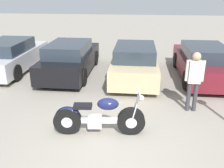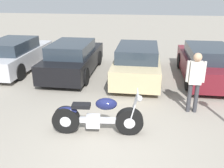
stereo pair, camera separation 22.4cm
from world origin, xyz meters
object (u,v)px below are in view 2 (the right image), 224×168
(parked_car_silver, at_px, (15,55))
(parked_car_maroon, at_px, (206,63))
(parked_car_champagne, at_px, (137,62))
(motorcycle, at_px, (97,117))
(person_standing, at_px, (195,78))
(parked_car_black, at_px, (73,58))

(parked_car_silver, xyz_separation_m, parked_car_maroon, (7.97, -0.15, 0.00))
(parked_car_champagne, bearing_deg, parked_car_maroon, 4.60)
(motorcycle, xyz_separation_m, person_standing, (2.51, 1.50, 0.62))
(parked_car_black, distance_m, parked_car_champagne, 2.66)
(person_standing, bearing_deg, parked_car_black, 146.17)
(parked_car_champagne, bearing_deg, parked_car_silver, 176.07)
(parked_car_silver, height_order, parked_car_black, same)
(parked_car_champagne, height_order, parked_car_maroon, same)
(parked_car_black, xyz_separation_m, person_standing, (4.37, -2.93, 0.40))
(parked_car_silver, xyz_separation_m, parked_car_black, (2.66, -0.18, 0.00))
(parked_car_champagne, relative_size, parked_car_maroon, 1.00)
(parked_car_silver, height_order, person_standing, person_standing)
(person_standing, bearing_deg, parked_car_champagne, 121.98)
(motorcycle, relative_size, parked_car_champagne, 0.52)
(parked_car_maroon, height_order, person_standing, person_standing)
(parked_car_black, relative_size, parked_car_champagne, 1.00)
(motorcycle, xyz_separation_m, parked_car_silver, (-4.52, 4.61, 0.21))
(parked_car_black, bearing_deg, person_standing, -33.83)
(parked_car_silver, distance_m, parked_car_black, 2.66)
(parked_car_black, height_order, person_standing, person_standing)
(parked_car_champagne, xyz_separation_m, parked_car_maroon, (2.66, 0.21, 0.00))
(parked_car_silver, distance_m, parked_car_champagne, 5.33)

